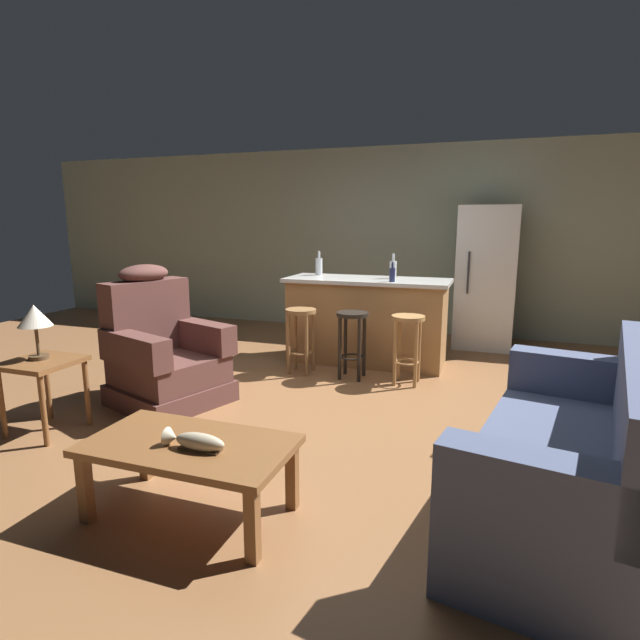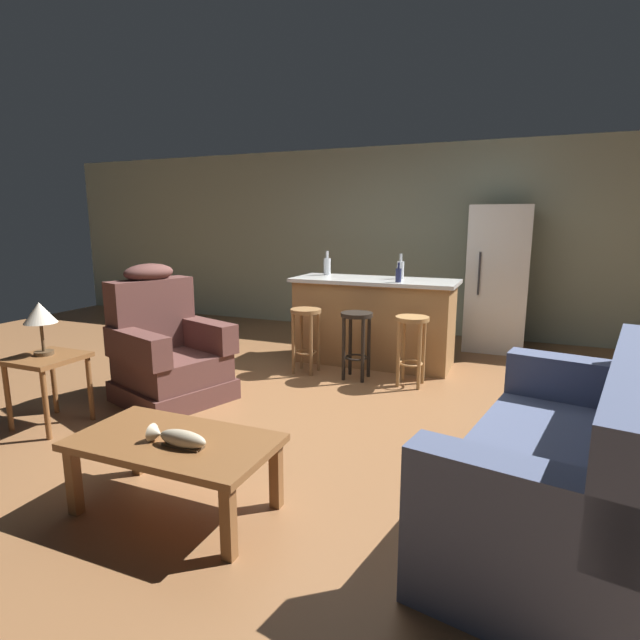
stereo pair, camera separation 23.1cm
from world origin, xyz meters
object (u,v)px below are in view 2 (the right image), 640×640
at_px(bar_stool_middle, 357,333).
at_px(bottle_wine_dark, 401,269).
at_px(coffee_table, 174,448).
at_px(kitchen_island, 374,321).
at_px(couch, 565,466).
at_px(bar_stool_left, 306,329).
at_px(refrigerator, 498,279).
at_px(bar_stool_right, 412,338).
at_px(bottle_tall_green, 398,275).
at_px(recliner_near_lamp, 167,352).
at_px(bottle_short_amber, 327,266).
at_px(table_lamp, 40,315).
at_px(end_table, 47,368).
at_px(fish_figurine, 178,438).

relative_size(bar_stool_middle, bottle_wine_dark, 2.49).
height_order(coffee_table, bottle_wine_dark, bottle_wine_dark).
bearing_deg(kitchen_island, bar_stool_middle, -88.98).
xyz_separation_m(couch, bar_stool_left, (-2.34, 1.99, 0.13)).
relative_size(refrigerator, bottle_wine_dark, 6.44).
relative_size(bar_stool_right, bottle_tall_green, 3.32).
bearing_deg(coffee_table, refrigerator, 72.98).
bearing_deg(recliner_near_lamp, bar_stool_right, 50.84).
relative_size(kitchen_island, bottle_tall_green, 8.80).
bearing_deg(bottle_short_amber, bar_stool_middle, -51.55).
xyz_separation_m(coffee_table, bar_stool_right, (0.71, 2.62, 0.11)).
relative_size(bar_stool_left, bottle_wine_dark, 2.49).
xyz_separation_m(table_lamp, bottle_short_amber, (1.21, 2.84, 0.19)).
height_order(recliner_near_lamp, table_lamp, recliner_near_lamp).
bearing_deg(bottle_short_amber, kitchen_island, -15.93).
height_order(kitchen_island, bar_stool_left, kitchen_island).
bearing_deg(coffee_table, bar_stool_right, 74.78).
relative_size(kitchen_island, bottle_wine_dark, 6.59).
relative_size(bar_stool_right, bottle_short_amber, 2.43).
xyz_separation_m(couch, recliner_near_lamp, (-3.17, 0.80, 0.08)).
distance_m(coffee_table, bottle_tall_green, 3.15).
bearing_deg(bar_stool_left, bar_stool_right, 0.00).
distance_m(refrigerator, bottle_tall_green, 1.67).
bearing_deg(bottle_short_amber, bar_stool_right, -34.04).
bearing_deg(bar_stool_middle, bar_stool_left, 180.00).
height_order(end_table, refrigerator, refrigerator).
relative_size(recliner_near_lamp, bar_stool_middle, 1.76).
relative_size(table_lamp, refrigerator, 0.23).
distance_m(recliner_near_lamp, table_lamp, 1.06).
height_order(bar_stool_left, refrigerator, refrigerator).
xyz_separation_m(coffee_table, refrigerator, (1.36, 4.45, 0.52)).
relative_size(bar_stool_middle, bottle_tall_green, 3.32).
bearing_deg(refrigerator, bottle_wine_dark, -131.34).
bearing_deg(bottle_tall_green, coffee_table, -98.64).
relative_size(table_lamp, bottle_wine_dark, 1.50).
relative_size(couch, bottle_wine_dark, 7.40).
height_order(fish_figurine, bar_stool_left, bar_stool_left).
relative_size(bar_stool_left, bar_stool_middle, 1.00).
bearing_deg(coffee_table, end_table, 160.71).
bearing_deg(kitchen_island, fish_figurine, -91.20).
bearing_deg(bottle_wine_dark, refrigerator, 48.66).
bearing_deg(bottle_tall_green, recliner_near_lamp, -136.30).
height_order(refrigerator, bottle_short_amber, refrigerator).
bearing_deg(refrigerator, bottle_short_amber, -151.13).
height_order(recliner_near_lamp, bar_stool_left, recliner_near_lamp).
bearing_deg(kitchen_island, bottle_tall_green, -32.87).
height_order(fish_figurine, end_table, end_table).
distance_m(bar_stool_left, bottle_tall_green, 1.11).
distance_m(bar_stool_right, bottle_short_amber, 1.56).
xyz_separation_m(end_table, bar_stool_left, (1.26, 2.04, 0.01)).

